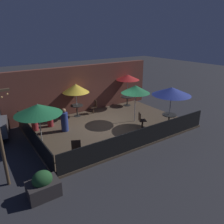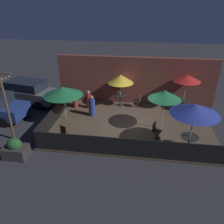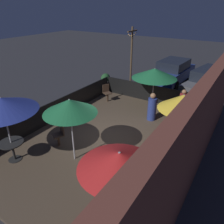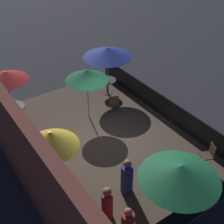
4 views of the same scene
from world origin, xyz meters
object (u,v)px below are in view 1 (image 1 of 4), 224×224
(patio_umbrella_4, at_px, (38,109))
(patio_chair_1, at_px, (94,106))
(planter_box, at_px, (43,186))
(dining_table_0, at_px, (77,108))
(patio_umbrella_1, at_px, (172,91))
(patio_umbrella_2, at_px, (128,77))
(patio_umbrella_0, at_px, (76,88))
(dining_table_2, at_px, (127,98))
(dining_table_1, at_px, (169,117))
(patio_chair_2, at_px, (141,120))
(patron_0, at_px, (34,121))
(patio_chair_0, at_px, (76,148))
(patron_2, at_px, (50,117))
(patio_umbrella_3, at_px, (136,89))
(patron_1, at_px, (64,121))

(patio_umbrella_4, bearing_deg, patio_chair_1, 26.69)
(planter_box, bearing_deg, dining_table_0, 55.37)
(patio_umbrella_1, bearing_deg, patio_umbrella_2, 85.26)
(patio_umbrella_0, distance_m, planter_box, 7.54)
(patio_umbrella_2, xyz_separation_m, dining_table_2, (0.00, 0.00, -1.58))
(dining_table_1, bearing_deg, patio_umbrella_1, 0.00)
(patio_umbrella_0, distance_m, dining_table_0, 1.30)
(dining_table_0, bearing_deg, patio_chair_2, -59.76)
(patio_chair_1, bearing_deg, dining_table_1, 127.77)
(dining_table_2, height_order, patron_0, patron_0)
(patio_umbrella_1, distance_m, patio_chair_0, 6.23)
(patron_0, bearing_deg, dining_table_2, -36.51)
(patio_umbrella_0, relative_size, dining_table_0, 2.63)
(patron_0, height_order, planter_box, patron_0)
(patio_chair_2, bearing_deg, patio_umbrella_1, 0.00)
(patio_umbrella_4, height_order, patron_2, patio_umbrella_4)
(dining_table_2, height_order, patron_2, patron_2)
(patio_umbrella_0, xyz_separation_m, patio_chair_1, (1.21, -0.16, -1.40))
(dining_table_0, relative_size, patio_chair_0, 0.87)
(patio_umbrella_3, distance_m, patron_1, 4.53)
(patio_umbrella_3, relative_size, dining_table_2, 2.32)
(patron_0, bearing_deg, patio_chair_2, -72.58)
(dining_table_1, distance_m, patio_chair_1, 5.05)
(patio_umbrella_0, height_order, patio_chair_1, patio_umbrella_0)
(dining_table_0, distance_m, patio_chair_0, 5.20)
(dining_table_2, relative_size, patron_0, 0.78)
(patio_umbrella_2, distance_m, dining_table_2, 1.58)
(patio_umbrella_4, bearing_deg, dining_table_2, 17.24)
(patio_umbrella_3, distance_m, patio_chair_2, 1.89)
(patio_umbrella_0, distance_m, dining_table_2, 4.32)
(patio_umbrella_2, bearing_deg, dining_table_1, -94.74)
(dining_table_2, relative_size, patio_chair_2, 1.06)
(patio_umbrella_3, distance_m, patio_umbrella_4, 5.69)
(dining_table_1, relative_size, patron_0, 0.65)
(dining_table_0, relative_size, patio_chair_2, 0.89)
(patio_umbrella_1, bearing_deg, patio_chair_1, 120.15)
(patio_umbrella_2, relative_size, dining_table_2, 2.39)
(patio_umbrella_4, bearing_deg, patio_umbrella_0, 36.96)
(dining_table_1, xyz_separation_m, patio_chair_2, (-1.52, 0.71, -0.07))
(patio_umbrella_2, height_order, dining_table_0, patio_umbrella_2)
(patio_umbrella_4, distance_m, patron_1, 2.01)
(patio_umbrella_0, height_order, patio_umbrella_1, patio_umbrella_1)
(patio_umbrella_4, relative_size, dining_table_2, 2.33)
(dining_table_1, bearing_deg, patio_umbrella_3, 123.69)
(patio_umbrella_4, relative_size, planter_box, 2.14)
(patio_umbrella_2, height_order, patio_chair_1, patio_umbrella_2)
(dining_table_2, height_order, patio_chair_2, patio_chair_2)
(patio_umbrella_4, bearing_deg, patio_chair_2, -15.83)
(patio_chair_1, relative_size, planter_box, 0.86)
(patio_umbrella_3, distance_m, dining_table_1, 2.55)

